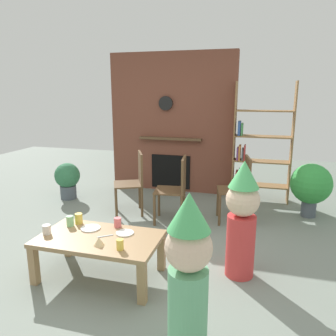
{
  "coord_description": "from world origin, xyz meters",
  "views": [
    {
      "loc": [
        1.08,
        -2.91,
        1.73
      ],
      "look_at": [
        0.15,
        0.4,
        0.92
      ],
      "focal_mm": 34.62,
      "sensor_mm": 36.0,
      "label": 1
    }
  ],
  "objects_px": {
    "birthday_cake_slice": "(99,241)",
    "paper_cup_center": "(47,230)",
    "coffee_table": "(99,243)",
    "bookshelf": "(257,149)",
    "paper_cup_near_right": "(79,219)",
    "dining_chair_middle": "(177,186)",
    "potted_plant_short": "(67,178)",
    "child_in_pink": "(242,217)",
    "dining_chair_left": "(134,179)",
    "paper_cup_near_left": "(118,222)",
    "dining_chair_right": "(240,185)",
    "paper_plate_front": "(125,233)",
    "paper_plate_rear": "(91,228)",
    "child_with_cone_hat": "(188,271)",
    "paper_cup_far_left": "(70,221)",
    "potted_plant_tall": "(311,185)",
    "paper_cup_far_right": "(120,244)"
  },
  "relations": [
    {
      "from": "dining_chair_middle",
      "to": "potted_plant_short",
      "type": "height_order",
      "value": "dining_chair_middle"
    },
    {
      "from": "child_with_cone_hat",
      "to": "potted_plant_short",
      "type": "bearing_deg",
      "value": -11.9
    },
    {
      "from": "paper_cup_far_left",
      "to": "paper_cup_near_left",
      "type": "bearing_deg",
      "value": 12.53
    },
    {
      "from": "bookshelf",
      "to": "paper_plate_rear",
      "type": "relative_size",
      "value": 9.85
    },
    {
      "from": "paper_cup_far_right",
      "to": "dining_chair_right",
      "type": "relative_size",
      "value": 0.1
    },
    {
      "from": "dining_chair_middle",
      "to": "potted_plant_tall",
      "type": "distance_m",
      "value": 1.91
    },
    {
      "from": "child_in_pink",
      "to": "paper_cup_far_left",
      "type": "bearing_deg",
      "value": -8.81
    },
    {
      "from": "paper_cup_near_right",
      "to": "dining_chair_left",
      "type": "height_order",
      "value": "dining_chair_left"
    },
    {
      "from": "bookshelf",
      "to": "coffee_table",
      "type": "height_order",
      "value": "bookshelf"
    },
    {
      "from": "paper_cup_far_left",
      "to": "paper_plate_rear",
      "type": "height_order",
      "value": "paper_cup_far_left"
    },
    {
      "from": "paper_cup_near_right",
      "to": "child_with_cone_hat",
      "type": "height_order",
      "value": "child_with_cone_hat"
    },
    {
      "from": "paper_cup_center",
      "to": "dining_chair_middle",
      "type": "bearing_deg",
      "value": 61.27
    },
    {
      "from": "child_in_pink",
      "to": "potted_plant_short",
      "type": "xyz_separation_m",
      "value": [
        -2.9,
        1.61,
        -0.25
      ]
    },
    {
      "from": "bookshelf",
      "to": "dining_chair_right",
      "type": "height_order",
      "value": "bookshelf"
    },
    {
      "from": "paper_plate_front",
      "to": "potted_plant_tall",
      "type": "bearing_deg",
      "value": 47.36
    },
    {
      "from": "paper_cup_near_right",
      "to": "dining_chair_middle",
      "type": "height_order",
      "value": "dining_chair_middle"
    },
    {
      "from": "paper_cup_near_left",
      "to": "paper_plate_rear",
      "type": "relative_size",
      "value": 0.5
    },
    {
      "from": "coffee_table",
      "to": "bookshelf",
      "type": "bearing_deg",
      "value": 63.78
    },
    {
      "from": "paper_cup_center",
      "to": "child_with_cone_hat",
      "type": "xyz_separation_m",
      "value": [
        1.5,
        -0.58,
        0.14
      ]
    },
    {
      "from": "potted_plant_short",
      "to": "child_in_pink",
      "type": "bearing_deg",
      "value": -29.02
    },
    {
      "from": "paper_cup_far_left",
      "to": "child_with_cone_hat",
      "type": "bearing_deg",
      "value": -30.22
    },
    {
      "from": "paper_cup_center",
      "to": "potted_plant_tall",
      "type": "distance_m",
      "value": 3.51
    },
    {
      "from": "paper_cup_center",
      "to": "child_with_cone_hat",
      "type": "relative_size",
      "value": 0.08
    },
    {
      "from": "paper_cup_far_left",
      "to": "potted_plant_tall",
      "type": "relative_size",
      "value": 0.14
    },
    {
      "from": "potted_plant_short",
      "to": "paper_plate_rear",
      "type": "bearing_deg",
      "value": -51.99
    },
    {
      "from": "birthday_cake_slice",
      "to": "child_in_pink",
      "type": "relative_size",
      "value": 0.09
    },
    {
      "from": "dining_chair_middle",
      "to": "potted_plant_tall",
      "type": "xyz_separation_m",
      "value": [
        1.77,
        0.71,
        -0.05
      ]
    },
    {
      "from": "dining_chair_middle",
      "to": "potted_plant_short",
      "type": "relative_size",
      "value": 1.5
    },
    {
      "from": "bookshelf",
      "to": "potted_plant_short",
      "type": "relative_size",
      "value": 3.16
    },
    {
      "from": "child_in_pink",
      "to": "dining_chair_left",
      "type": "xyz_separation_m",
      "value": [
        -1.58,
        1.29,
        -0.09
      ]
    },
    {
      "from": "birthday_cake_slice",
      "to": "paper_cup_center",
      "type": "bearing_deg",
      "value": 172.38
    },
    {
      "from": "dining_chair_right",
      "to": "potted_plant_tall",
      "type": "xyz_separation_m",
      "value": [
        0.95,
        0.46,
        -0.05
      ]
    },
    {
      "from": "paper_cup_center",
      "to": "paper_plate_front",
      "type": "relative_size",
      "value": 0.52
    },
    {
      "from": "paper_plate_front",
      "to": "birthday_cake_slice",
      "type": "relative_size",
      "value": 1.72
    },
    {
      "from": "paper_cup_near_left",
      "to": "birthday_cake_slice",
      "type": "height_order",
      "value": "paper_cup_near_left"
    },
    {
      "from": "dining_chair_middle",
      "to": "potted_plant_short",
      "type": "xyz_separation_m",
      "value": [
        -1.98,
        0.48,
        -0.17
      ]
    },
    {
      "from": "paper_cup_far_left",
      "to": "dining_chair_middle",
      "type": "distance_m",
      "value": 1.57
    },
    {
      "from": "paper_cup_near_right",
      "to": "paper_plate_rear",
      "type": "xyz_separation_m",
      "value": [
        0.18,
        -0.09,
        -0.05
      ]
    },
    {
      "from": "coffee_table",
      "to": "dining_chair_left",
      "type": "height_order",
      "value": "dining_chair_left"
    },
    {
      "from": "paper_cup_near_right",
      "to": "birthday_cake_slice",
      "type": "relative_size",
      "value": 1.08
    },
    {
      "from": "paper_cup_far_left",
      "to": "paper_cup_far_right",
      "type": "relative_size",
      "value": 1.14
    },
    {
      "from": "coffee_table",
      "to": "potted_plant_tall",
      "type": "bearing_deg",
      "value": 46.17
    },
    {
      "from": "birthday_cake_slice",
      "to": "paper_cup_near_left",
      "type": "bearing_deg",
      "value": 90.93
    },
    {
      "from": "paper_plate_front",
      "to": "child_in_pink",
      "type": "height_order",
      "value": "child_in_pink"
    },
    {
      "from": "birthday_cake_slice",
      "to": "child_with_cone_hat",
      "type": "xyz_separation_m",
      "value": [
        0.91,
        -0.5,
        0.15
      ]
    },
    {
      "from": "paper_cup_far_left",
      "to": "dining_chair_right",
      "type": "relative_size",
      "value": 0.12
    },
    {
      "from": "bookshelf",
      "to": "potted_plant_tall",
      "type": "relative_size",
      "value": 2.49
    },
    {
      "from": "coffee_table",
      "to": "paper_cup_near_left",
      "type": "distance_m",
      "value": 0.29
    },
    {
      "from": "paper_cup_near_left",
      "to": "child_with_cone_hat",
      "type": "xyz_separation_m",
      "value": [
        0.92,
        -0.92,
        0.14
      ]
    },
    {
      "from": "bookshelf",
      "to": "paper_plate_rear",
      "type": "bearing_deg",
      "value": -120.18
    }
  ]
}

